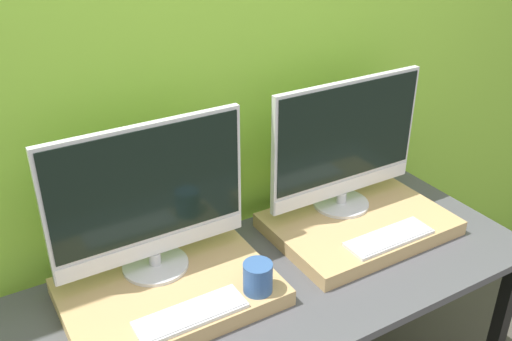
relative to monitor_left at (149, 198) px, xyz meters
The scene contains 9 objects.
wall_back 0.50m from the monitor_left, 32.41° to the left, with size 8.00×0.04×2.60m.
workbench 0.59m from the monitor_left, 26.32° to the right, with size 1.78×0.74×0.79m.
wooden_riser_left 0.31m from the monitor_left, 90.00° to the right, with size 0.66×0.46×0.06m.
monitor_left is the anchor object (origin of this frame).
keyboard_left 0.38m from the monitor_left, 90.00° to the right, with size 0.34×0.11×0.01m.
mug 0.42m from the monitor_left, 50.19° to the right, with size 0.09×0.09×0.10m.
wooden_riser_right 0.84m from the monitor_left, ahead, with size 0.66×0.46×0.06m.
monitor_right 0.77m from the monitor_left, ahead, with size 0.64×0.22×0.51m.
keyboard_right 0.86m from the monitor_left, 19.57° to the right, with size 0.34×0.11×0.01m.
Camera 1 is at (-0.88, -0.92, 2.01)m, focal length 40.00 mm.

